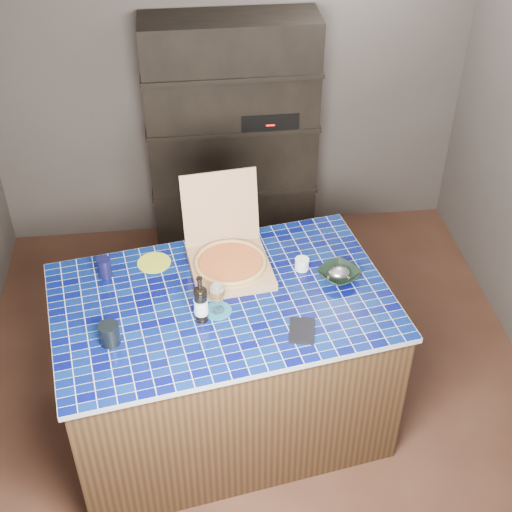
{
  "coord_description": "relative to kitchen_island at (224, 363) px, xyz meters",
  "views": [
    {
      "loc": [
        -0.37,
        -3.05,
        3.43
      ],
      "look_at": [
        -0.01,
        0.0,
        1.02
      ],
      "focal_mm": 50.0,
      "sensor_mm": 36.0,
      "label": 1
    }
  ],
  "objects": [
    {
      "name": "white_jar",
      "position": [
        0.46,
        0.2,
        0.51
      ],
      "size": [
        0.08,
        0.08,
        0.07
      ],
      "primitive_type": "cylinder",
      "color": "white",
      "rests_on": "kitchen_island"
    },
    {
      "name": "wine_glass",
      "position": [
        -0.03,
        -0.09,
        0.61
      ],
      "size": [
        0.08,
        0.08,
        0.18
      ],
      "color": "white",
      "rests_on": "teal_trivet"
    },
    {
      "name": "tumbler",
      "position": [
        -0.56,
        -0.25,
        0.54
      ],
      "size": [
        0.1,
        0.1,
        0.11
      ],
      "primitive_type": "cylinder",
      "color": "black",
      "rests_on": "kitchen_island"
    },
    {
      "name": "foil_contents",
      "position": [
        0.64,
        0.1,
        0.52
      ],
      "size": [
        0.12,
        0.1,
        0.06
      ],
      "primitive_type": "ellipsoid",
      "color": "#B7B4C1",
      "rests_on": "bowl"
    },
    {
      "name": "bowl",
      "position": [
        0.64,
        0.1,
        0.51
      ],
      "size": [
        0.29,
        0.29,
        0.05
      ],
      "primitive_type": "imported",
      "rotation": [
        0.0,
        0.0,
        0.6
      ],
      "color": "black",
      "rests_on": "kitchen_island"
    },
    {
      "name": "shelving_unit",
      "position": [
        0.22,
        1.8,
        0.42
      ],
      "size": [
        1.2,
        0.41,
        1.8
      ],
      "color": "black",
      "rests_on": "floor"
    },
    {
      "name": "room",
      "position": [
        0.22,
        0.27,
        0.77
      ],
      "size": [
        3.5,
        3.5,
        3.5
      ],
      "color": "brown",
      "rests_on": "ground"
    },
    {
      "name": "mead_bottle",
      "position": [
        -0.11,
        -0.14,
        0.59
      ],
      "size": [
        0.07,
        0.07,
        0.27
      ],
      "color": "black",
      "rests_on": "kitchen_island"
    },
    {
      "name": "pizza_box",
      "position": [
        0.06,
        0.25,
        0.55
      ],
      "size": [
        0.48,
        0.56,
        0.46
      ],
      "rotation": [
        0.0,
        0.0,
        0.11
      ],
      "color": "#A58455",
      "rests_on": "kitchen_island"
    },
    {
      "name": "navy_cup",
      "position": [
        -0.61,
        0.26,
        0.54
      ],
      "size": [
        0.07,
        0.07,
        0.12
      ],
      "primitive_type": "cylinder",
      "color": "black",
      "rests_on": "kitchen_island"
    },
    {
      "name": "kitchen_island",
      "position": [
        0.0,
        0.0,
        0.0
      ],
      "size": [
        1.91,
        1.38,
        0.96
      ],
      "rotation": [
        0.0,
        0.0,
        0.17
      ],
      "color": "#48331C",
      "rests_on": "floor"
    },
    {
      "name": "dvd_case",
      "position": [
        0.37,
        -0.29,
        0.49
      ],
      "size": [
        0.16,
        0.2,
        0.01
      ],
      "primitive_type": "cube",
      "rotation": [
        0.0,
        0.0,
        -0.2
      ],
      "color": "black",
      "rests_on": "kitchen_island"
    },
    {
      "name": "teal_trivet",
      "position": [
        -0.03,
        -0.09,
        0.48
      ],
      "size": [
        0.14,
        0.14,
        0.01
      ],
      "primitive_type": "cylinder",
      "color": "#175F79",
      "rests_on": "kitchen_island"
    },
    {
      "name": "green_trivet",
      "position": [
        -0.35,
        0.34,
        0.48
      ],
      "size": [
        0.19,
        0.19,
        0.01
      ],
      "primitive_type": "cylinder",
      "color": "gold",
      "rests_on": "kitchen_island"
    }
  ]
}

